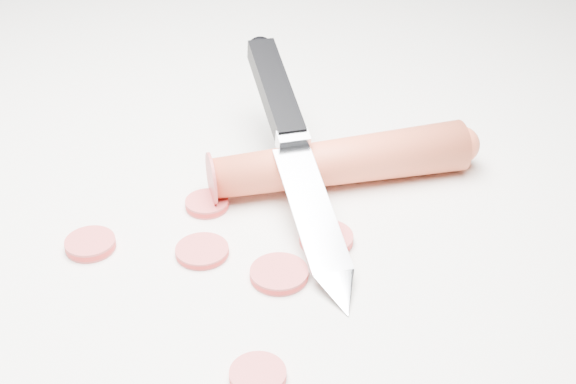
% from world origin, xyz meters
% --- Properties ---
extents(ground, '(2.40, 2.40, 0.00)m').
position_xyz_m(ground, '(0.00, 0.00, 0.00)').
color(ground, white).
rests_on(ground, ground).
extents(carrot, '(0.17, 0.14, 0.03)m').
position_xyz_m(carrot, '(0.03, 0.05, 0.02)').
color(carrot, '#D84A2B').
rests_on(carrot, ground).
extents(carrot_slice_0, '(0.04, 0.04, 0.01)m').
position_xyz_m(carrot_slice_0, '(0.04, -0.02, 0.00)').
color(carrot_slice_0, '#C33D3E').
rests_on(carrot_slice_0, ground).
extents(carrot_slice_1, '(0.03, 0.03, 0.01)m').
position_xyz_m(carrot_slice_1, '(0.05, -0.15, 0.00)').
color(carrot_slice_1, '#C33D3E').
rests_on(carrot_slice_1, ground).
extents(carrot_slice_2, '(0.03, 0.03, 0.01)m').
position_xyz_m(carrot_slice_2, '(-0.03, -0.07, 0.00)').
color(carrot_slice_2, '#C33D3E').
rests_on(carrot_slice_2, ground).
extents(carrot_slice_3, '(0.03, 0.03, 0.01)m').
position_xyz_m(carrot_slice_3, '(-0.05, -0.02, 0.00)').
color(carrot_slice_3, '#C33D3E').
rests_on(carrot_slice_3, ground).
extents(carrot_slice_4, '(0.03, 0.03, 0.01)m').
position_xyz_m(carrot_slice_4, '(-0.10, -0.09, 0.00)').
color(carrot_slice_4, '#C33D3E').
rests_on(carrot_slice_4, ground).
extents(carrot_slice_5, '(0.04, 0.04, 0.01)m').
position_xyz_m(carrot_slice_5, '(0.03, -0.07, 0.00)').
color(carrot_slice_5, '#C33D3E').
rests_on(carrot_slice_5, ground).
extents(kitchen_knife, '(0.18, 0.22, 0.08)m').
position_xyz_m(kitchen_knife, '(0.01, 0.02, 0.04)').
color(kitchen_knife, silver).
rests_on(kitchen_knife, ground).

